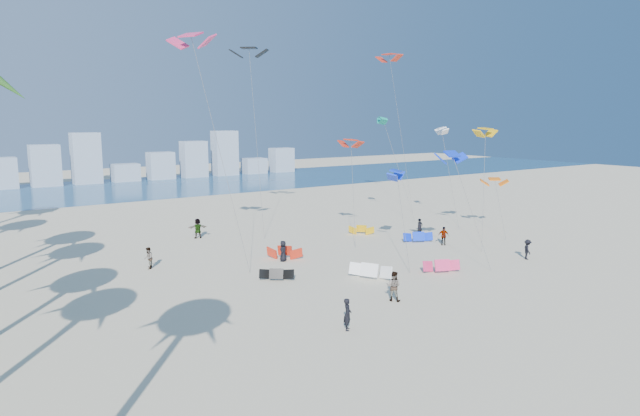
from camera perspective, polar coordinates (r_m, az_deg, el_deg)
ground at (r=26.77m, az=14.63°, el=-14.72°), size 220.00×220.00×0.00m
ocean at (r=90.47m, az=-22.11°, el=1.66°), size 220.00×220.00×0.00m
kitesurfer_near at (r=29.00m, az=2.82°, el=-10.75°), size 0.69×0.73×1.67m
kitesurfer_mid at (r=33.64m, az=7.50°, el=-7.88°), size 1.06×1.10×1.79m
kitesurfers_far at (r=46.22m, az=-1.23°, el=-3.21°), size 25.77×22.57×1.81m
grounded_kites at (r=42.65m, az=4.45°, el=-4.83°), size 18.79×15.97×0.98m
flying_kites at (r=51.05m, az=3.81°, el=11.45°), size 31.38×27.55×18.58m
distant_skyline at (r=99.71m, az=-24.12°, el=3.94°), size 85.00×3.00×8.40m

